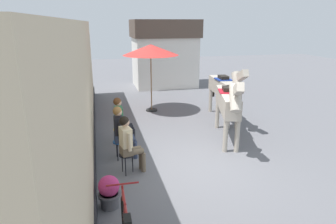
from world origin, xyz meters
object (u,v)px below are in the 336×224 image
object	(u,v)px
saddled_horse_near	(228,102)
saddled_horse_far	(225,88)
seated_visitor_middle	(122,130)
seated_visitor_near	(129,142)
cafe_parasol	(151,50)
flower_planter_near	(109,191)
seated_visitor_far	(121,119)

from	to	relation	value
saddled_horse_near	saddled_horse_far	distance (m)	1.94
saddled_horse_near	seated_visitor_middle	bearing A→B (deg)	-169.94
seated_visitor_near	cafe_parasol	world-z (taller)	cafe_parasol
saddled_horse_far	cafe_parasol	bearing A→B (deg)	142.81
seated_visitor_near	seated_visitor_middle	size ratio (longest dim) A/B	1.00
saddled_horse_near	flower_planter_near	xyz separation A→B (m)	(-3.54, -2.64, -0.82)
saddled_horse_near	saddled_horse_far	world-z (taller)	same
saddled_horse_far	flower_planter_near	bearing A→B (deg)	-133.64
flower_planter_near	cafe_parasol	bearing A→B (deg)	72.56
seated_visitor_middle	seated_visitor_far	distance (m)	0.93
seated_visitor_middle	flower_planter_near	size ratio (longest dim) A/B	2.17
seated_visitor_middle	seated_visitor_far	world-z (taller)	same
seated_visitor_middle	seated_visitor_near	bearing A→B (deg)	-83.81
seated_visitor_middle	saddled_horse_near	bearing A→B (deg)	10.06
seated_visitor_near	seated_visitor_middle	bearing A→B (deg)	96.19
seated_visitor_far	flower_planter_near	xyz separation A→B (m)	(-0.50, -3.01, -0.44)
seated_visitor_far	saddled_horse_far	bearing A→B (deg)	21.05
seated_visitor_near	seated_visitor_far	bearing A→B (deg)	90.67
flower_planter_near	seated_visitor_far	bearing A→B (deg)	80.55
seated_visitor_middle	flower_planter_near	distance (m)	2.17
seated_visitor_near	flower_planter_near	xyz separation A→B (m)	(-0.52, -1.27, -0.44)
saddled_horse_near	flower_planter_near	world-z (taller)	saddled_horse_near
seated_visitor_near	cafe_parasol	distance (m)	5.36
seated_visitor_near	saddled_horse_near	xyz separation A→B (m)	(3.02, 1.37, 0.38)
seated_visitor_far	saddled_horse_near	distance (m)	3.09
seated_visitor_far	cafe_parasol	xyz separation A→B (m)	(1.44, 3.18, 1.59)
saddled_horse_far	saddled_horse_near	bearing A→B (deg)	-111.07
seated_visitor_near	saddled_horse_near	world-z (taller)	saddled_horse_near
seated_visitor_middle	saddled_horse_far	size ratio (longest dim) A/B	0.46
seated_visitor_middle	seated_visitor_far	size ratio (longest dim) A/B	1.00
flower_planter_near	saddled_horse_far	bearing A→B (deg)	46.36
saddled_horse_far	flower_planter_near	size ratio (longest dim) A/B	4.68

